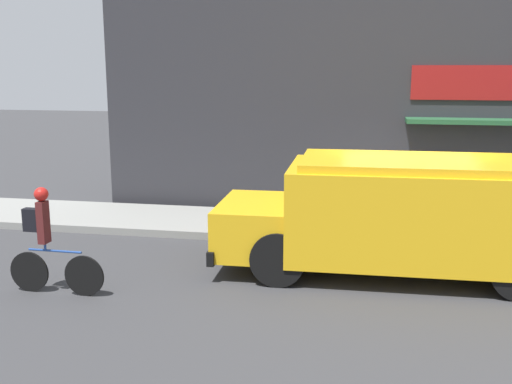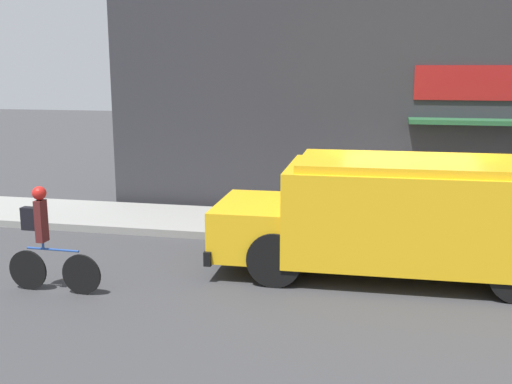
# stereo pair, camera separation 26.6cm
# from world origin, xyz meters

# --- Properties ---
(ground_plane) EXTENTS (70.00, 70.00, 0.00)m
(ground_plane) POSITION_xyz_m (0.00, 0.00, 0.00)
(ground_plane) COLOR #38383A
(sidewalk) EXTENTS (28.00, 2.29, 0.16)m
(sidewalk) POSITION_xyz_m (0.00, 1.15, 0.08)
(sidewalk) COLOR gray
(sidewalk) RESTS_ON ground_plane
(storefront) EXTENTS (14.42, 0.85, 5.12)m
(storefront) POSITION_xyz_m (0.06, 2.65, 2.56)
(storefront) COLOR #2D2D33
(storefront) RESTS_ON ground_plane
(school_bus) EXTENTS (6.08, 2.69, 2.01)m
(school_bus) POSITION_xyz_m (-0.05, -1.35, 1.08)
(school_bus) COLOR yellow
(school_bus) RESTS_ON ground_plane
(cyclist) EXTENTS (1.59, 0.22, 1.71)m
(cyclist) POSITION_xyz_m (-5.65, -3.33, 0.83)
(cyclist) COLOR black
(cyclist) RESTS_ON ground_plane
(trash_bin) EXTENTS (0.54, 0.54, 0.82)m
(trash_bin) POSITION_xyz_m (0.42, 1.86, 0.57)
(trash_bin) COLOR #38383D
(trash_bin) RESTS_ON sidewalk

